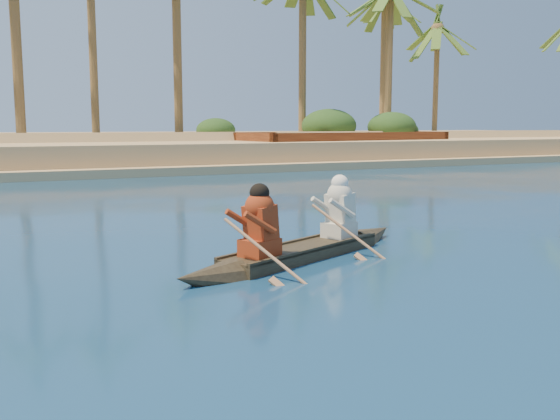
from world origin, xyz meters
name	(u,v)px	position (x,y,z in m)	size (l,w,h in m)	color
canoe	(303,240)	(8.00, 5.41, 0.29)	(5.20, 2.85, 1.48)	#3E3321
barge_right	(345,150)	(22.25, 27.00, 0.72)	(12.66, 5.45, 2.05)	brown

